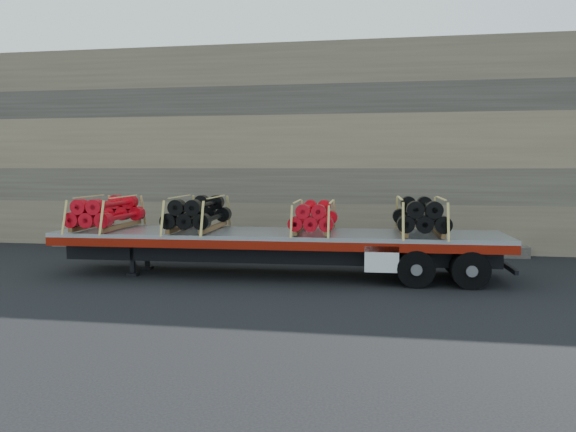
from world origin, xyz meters
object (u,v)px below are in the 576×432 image
(bundle_front, at_px, (107,213))
(bundle_midrear, at_px, (314,217))
(bundle_midfront, at_px, (198,214))
(bundle_rear, at_px, (420,217))
(trailer, at_px, (277,254))

(bundle_front, xyz_separation_m, bundle_midrear, (5.64, 0.20, -0.04))
(bundle_midfront, distance_m, bundle_midrear, 3.09)
(bundle_front, height_order, bundle_rear, bundle_rear)
(bundle_midrear, xyz_separation_m, bundle_rear, (2.66, 0.09, 0.05))
(bundle_midrear, bearing_deg, trailer, 180.00)
(trailer, distance_m, bundle_midfront, 2.34)
(trailer, xyz_separation_m, bundle_midfront, (-2.11, -0.07, 1.01))
(trailer, distance_m, bundle_rear, 3.78)
(bundle_front, bearing_deg, bundle_rear, 0.00)
(trailer, xyz_separation_m, bundle_midrear, (0.98, 0.03, 0.96))
(trailer, height_order, bundle_rear, bundle_rear)
(bundle_front, height_order, bundle_midfront, bundle_midfront)
(bundle_midfront, xyz_separation_m, bundle_midrear, (3.09, 0.11, -0.05))
(bundle_front, xyz_separation_m, bundle_midfront, (2.56, 0.09, 0.01))
(bundle_front, relative_size, bundle_rear, 0.98)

